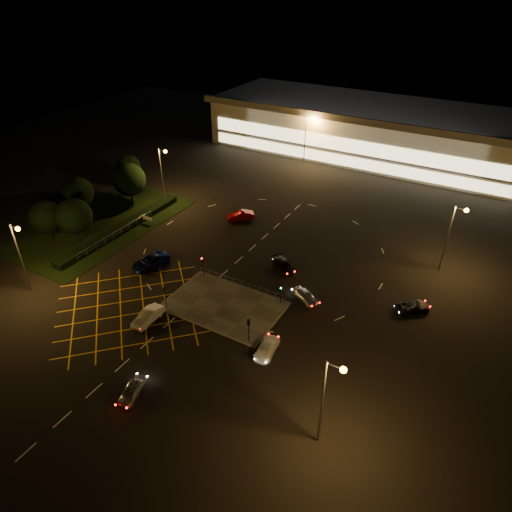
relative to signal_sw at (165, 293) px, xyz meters
The scene contains 27 objects.
ground 7.58m from the signal_sw, 56.28° to the left, with size 180.00×180.00×0.00m, color black.
pedestrian_island 7.57m from the signal_sw, 33.65° to the left, with size 14.00×9.00×0.12m, color #4C4944.
grass_verge 26.93m from the signal_sw, 153.45° to the left, with size 18.00×30.00×0.08m, color black.
hedge 22.55m from the signal_sw, 147.74° to the left, with size 2.00×26.00×1.00m, color black.
supermarket 68.13m from the signal_sw, 86.63° to the left, with size 72.00×26.50×10.50m.
streetlight_sw 19.03m from the signal_sw, 161.12° to the right, with size 1.78×0.56×10.03m.
streetlight_se 26.05m from the signal_sw, 18.14° to the right, with size 1.78×0.56×10.03m.
streetlight_nw 31.24m from the signal_sw, 129.19° to the left, with size 1.78×0.56×10.03m.
streetlight_ne 38.75m from the signal_sw, 42.43° to the left, with size 1.78×0.56×10.03m.
streetlight_far_left 54.44m from the signal_sw, 95.88° to the left, with size 1.78×0.56×10.03m.
signal_sw is the anchor object (origin of this frame).
signal_se 12.00m from the signal_sw, ahead, with size 0.28×0.30×3.15m.
signal_nw 7.99m from the signal_sw, 90.00° to the left, with size 0.28×0.30×3.15m.
signal_ne 14.41m from the signal_sw, 33.65° to the left, with size 0.28×0.30×3.15m.
tree_a 26.38m from the signal_sw, behind, with size 5.04×5.04×6.86m.
tree_b 30.55m from the signal_sw, 156.81° to the left, with size 5.40×5.40×7.35m.
tree_c 31.34m from the signal_sw, 140.20° to the left, with size 5.76×5.76×7.84m.
tree_d 39.73m from the signal_sw, 139.09° to the left, with size 4.68×4.68×6.37m.
tree_e 22.92m from the signal_sw, 164.76° to the left, with size 5.40×5.40×7.35m.
car_near_silver 13.83m from the signal_sw, 65.05° to the right, with size 1.55×3.84×1.31m, color silver.
car_queue_white 3.43m from the signal_sw, 96.99° to the right, with size 1.59×4.55×1.50m, color silver.
car_left_blue 10.46m from the signal_sw, 141.37° to the left, with size 2.62×5.68×1.58m, color #0B1545.
car_far_dkgrey 17.61m from the signal_sw, 59.99° to the left, with size 1.84×4.53×1.31m, color black.
car_right_silver 17.75m from the signal_sw, 35.31° to the left, with size 1.61×3.99×1.36m, color silver.
car_circ_red 25.37m from the signal_sw, 99.91° to the left, with size 1.60×4.59×1.51m, color maroon.
car_east_grey 30.75m from the signal_sw, 28.97° to the left, with size 2.05×4.44×1.23m, color black.
car_approach_white 14.73m from the signal_sw, ahead, with size 1.88×4.62×1.34m, color white.
Camera 1 is at (28.00, -39.29, 36.42)m, focal length 32.00 mm.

